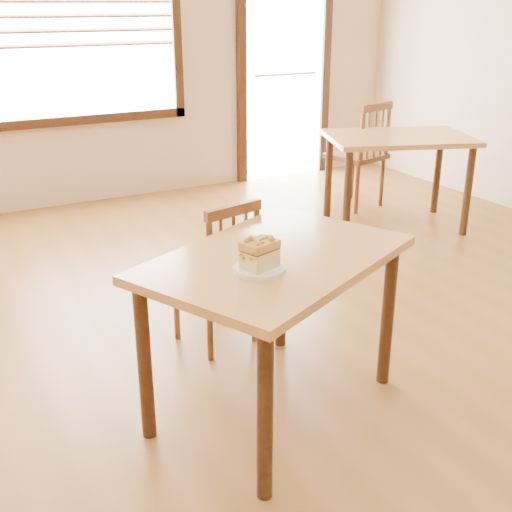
{
  "coord_description": "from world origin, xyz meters",
  "views": [
    {
      "loc": [
        -1.17,
        -1.81,
        1.73
      ],
      "look_at": [
        -0.05,
        0.25,
        0.8
      ],
      "focal_mm": 45.0,
      "sensor_mm": 36.0,
      "label": 1
    }
  ],
  "objects": [
    {
      "name": "ground",
      "position": [
        0.0,
        0.0,
        0.0
      ],
      "size": [
        8.0,
        8.0,
        0.0
      ],
      "primitive_type": "plane",
      "color": "brown"
    },
    {
      "name": "entry_door",
      "position": [
        2.3,
        3.98,
        1.2
      ],
      "size": [
        1.08,
        0.06,
        2.29
      ],
      "color": "white",
      "rests_on": "ground"
    },
    {
      "name": "cafe_table_main",
      "position": [
        0.09,
        0.34,
        0.64
      ],
      "size": [
        1.34,
        1.15,
        0.75
      ],
      "rotation": [
        0.0,
        0.0,
        0.43
      ],
      "color": "tan",
      "rests_on": "ground"
    },
    {
      "name": "cafe_chair_main",
      "position": [
        0.13,
        1.0,
        0.42
      ],
      "size": [
        0.44,
        0.44,
        0.82
      ],
      "rotation": [
        0.0,
        0.0,
        3.36
      ],
      "color": "#583318",
      "rests_on": "ground"
    },
    {
      "name": "cafe_table_second",
      "position": [
        2.25,
        2.11,
        0.64
      ],
      "size": [
        1.3,
        1.08,
        0.75
      ],
      "rotation": [
        0.0,
        0.0,
        -0.36
      ],
      "color": "tan",
      "rests_on": "ground"
    },
    {
      "name": "cafe_chair_second",
      "position": [
        2.31,
        2.67,
        0.48
      ],
      "size": [
        0.52,
        0.52,
        0.95
      ],
      "rotation": [
        0.0,
        0.0,
        3.38
      ],
      "color": "#583318",
      "rests_on": "ground"
    },
    {
      "name": "plate",
      "position": [
        -0.05,
        0.22,
        0.76
      ],
      "size": [
        0.21,
        0.21,
        0.02
      ],
      "color": "white",
      "rests_on": "cafe_table_main"
    },
    {
      "name": "cake_slice",
      "position": [
        -0.05,
        0.22,
        0.83
      ],
      "size": [
        0.16,
        0.14,
        0.13
      ],
      "rotation": [
        0.0,
        0.0,
        0.29
      ],
      "color": "tan",
      "rests_on": "plate"
    }
  ]
}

